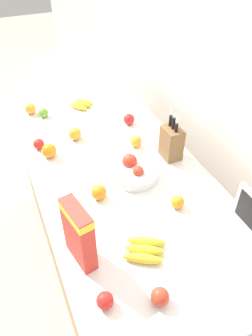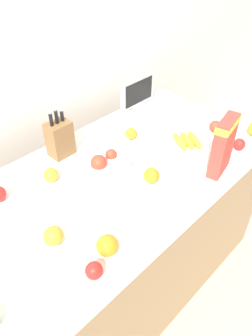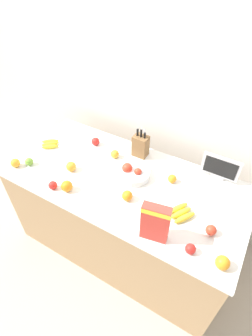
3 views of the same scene
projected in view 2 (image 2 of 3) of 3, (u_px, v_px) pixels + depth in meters
ground_plane at (113, 283)px, 2.22m from camera, size 14.00×14.00×0.00m
wall_back at (20, 71)px, 1.77m from camera, size 9.00×0.06×2.60m
counter at (111, 239)px, 1.92m from camera, size 1.95×0.92×0.94m
knife_block at (60, 139)px, 1.73m from camera, size 0.13×0.10×0.30m
small_monitor at (138, 92)px, 2.13m from camera, size 0.29×0.03×0.21m
cereal_box at (224, 144)px, 1.58m from camera, size 0.19×0.10×0.30m
fruit_bowl at (106, 163)px, 1.67m from camera, size 0.26×0.26×0.11m
banana_bunch_right at (187, 141)px, 1.86m from camera, size 0.20×0.22×0.04m
apple_rear at (239, 144)px, 1.81m from camera, size 0.07×0.07×0.07m
apple_rightmost at (215, 126)px, 1.95m from camera, size 0.07×0.07×0.07m
apple_middle at (94, 271)px, 1.18m from camera, size 0.07×0.07×0.07m
orange_front_left at (53, 236)px, 1.30m from camera, size 0.08×0.08×0.08m
orange_front_center at (131, 133)px, 1.89m from camera, size 0.07×0.07×0.07m
orange_by_cereal at (107, 246)px, 1.26m from camera, size 0.09×0.09×0.09m
orange_front_right at (151, 176)px, 1.59m from camera, size 0.08×0.08×0.08m
orange_near_bowl at (51, 175)px, 1.60m from camera, size 0.07×0.07×0.07m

